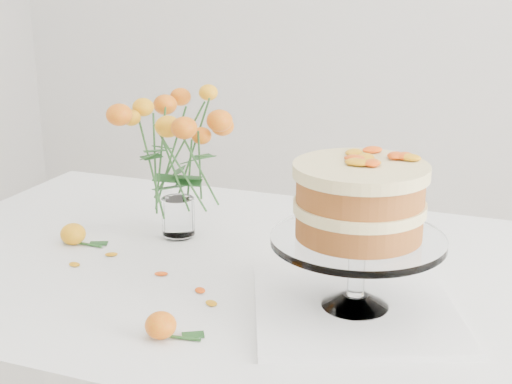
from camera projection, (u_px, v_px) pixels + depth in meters
table at (240, 302)px, 1.42m from camera, size 1.43×0.93×0.76m
napkin at (355, 308)px, 1.20m from camera, size 0.44×0.44×0.01m
cake_stand at (359, 208)px, 1.15m from camera, size 0.29×0.29×0.26m
rose_vase at (176, 144)px, 1.48m from camera, size 0.27×0.27×0.35m
loose_rose_near at (73, 234)px, 1.49m from camera, size 0.10×0.05×0.05m
loose_rose_far at (161, 325)px, 1.11m from camera, size 0.09×0.05×0.04m
stray_petal_a at (161, 274)px, 1.35m from camera, size 0.03×0.02×0.00m
stray_petal_b at (200, 290)px, 1.28m from camera, size 0.03×0.02×0.00m
stray_petal_c at (211, 303)px, 1.23m from camera, size 0.03×0.02×0.00m
stray_petal_d at (111, 255)px, 1.44m from camera, size 0.03×0.02×0.00m
stray_petal_e at (74, 265)px, 1.39m from camera, size 0.03×0.02×0.00m
stray_petal_f at (384, 305)px, 1.22m from camera, size 0.03×0.02×0.00m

